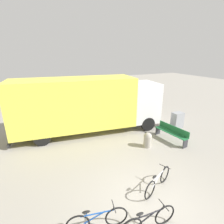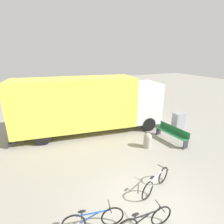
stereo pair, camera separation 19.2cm
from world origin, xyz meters
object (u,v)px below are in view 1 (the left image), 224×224
Objects in this scene: bicycle_middle at (148,221)px; bollard_near_bench at (148,139)px; delivery_truck at (87,103)px; bicycle_near at (97,220)px; park_bench at (172,132)px; bicycle_far at (158,181)px; utility_box at (177,120)px.

bicycle_middle is 4.64m from bollard_near_bench.
bicycle_near is (-1.84, -6.24, -1.47)m from delivery_truck.
park_bench is at bearing -31.34° from delivery_truck.
bicycle_far is at bearing 23.10° from bicycle_near.
bollard_near_bench is at bearing 57.43° from bicycle_middle.
bicycle_near is at bearing -98.35° from delivery_truck.
delivery_truck is at bearing 74.51° from bicycle_far.
bollard_near_bench is at bearing 49.95° from bicycle_near.
park_bench reaches higher than bollard_near_bench.
delivery_truck is 7.04m from bicycle_middle.
utility_box reaches higher than bicycle_far.
delivery_truck is at bearing 44.54° from park_bench.
delivery_truck is at bearing 124.56° from bollard_near_bench.
bicycle_near is 1.39m from bicycle_middle.
delivery_truck reaches higher than bicycle_far.
bicycle_middle is 1.66m from bicycle_far.
bicycle_middle is (-4.40, -3.74, -0.14)m from park_bench.
delivery_truck reaches higher than park_bench.
bollard_near_bench is (-1.65, -0.01, -0.07)m from park_bench.
park_bench reaches higher than bicycle_near.
delivery_truck is 4.05m from bollard_near_bench.
bicycle_middle is at bearing -126.41° from bollard_near_bench.
bollard_near_bench reaches higher than bicycle_middle.
bicycle_far is at bearing -75.59° from delivery_truck.
bollard_near_bench reaches higher than bicycle_near.
delivery_truck is 5.55× the size of bicycle_far.
bollard_near_bench is at bearing -159.73° from utility_box.
bicycle_far is at bearing 123.71° from park_bench.
delivery_truck is 8.67× the size of utility_box.
bicycle_middle is at bearing -86.93° from delivery_truck.
delivery_truck is 4.41× the size of park_bench.
park_bench reaches higher than bicycle_far.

